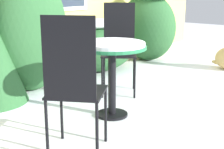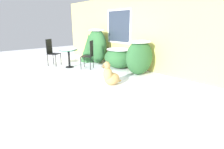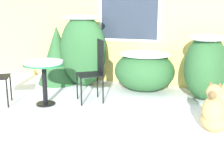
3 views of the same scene
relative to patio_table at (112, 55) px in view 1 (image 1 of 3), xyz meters
name	(u,v)px [view 1 (image 1 of 3)]	position (x,y,z in m)	size (l,w,h in m)	color
ground_plane	(188,95)	(1.11, -0.29, -0.63)	(16.00, 16.00, 0.00)	white
shrub_left	(31,28)	(0.08, 1.36, 0.15)	(1.02, 0.70, 1.50)	#2D6033
shrub_middle	(99,43)	(1.40, 1.41, -0.20)	(1.20, 1.04, 0.80)	#2D6033
shrub_right	(147,25)	(2.55, 1.28, -0.01)	(0.75, 1.08, 1.18)	#2D6033
patio_table	(112,55)	(0.00, 0.00, 0.00)	(0.68, 0.68, 0.76)	black
patio_chair_near_table	(119,45)	(0.72, 0.48, -0.04)	(0.59, 0.59, 1.10)	black
patio_chair_far_side	(74,83)	(-0.84, -0.32, -0.04)	(0.57, 0.57, 1.10)	black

